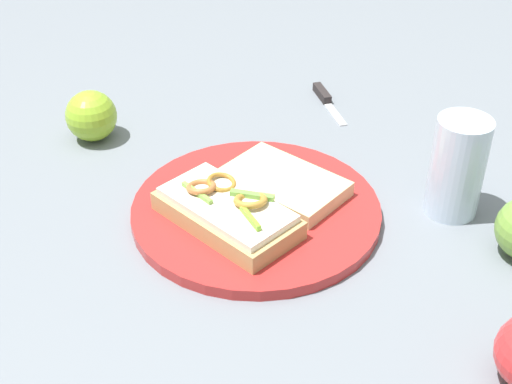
% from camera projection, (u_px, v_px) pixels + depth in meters
% --- Properties ---
extents(ground_plane, '(2.00, 2.00, 0.00)m').
position_uv_depth(ground_plane, '(256.00, 215.00, 0.86)').
color(ground_plane, slate).
rests_on(ground_plane, ground).
extents(plate, '(0.30, 0.30, 0.01)m').
position_uv_depth(plate, '(256.00, 210.00, 0.86)').
color(plate, '#B22A28').
rests_on(plate, ground_plane).
extents(sandwich, '(0.17, 0.19, 0.04)m').
position_uv_depth(sandwich, '(227.00, 211.00, 0.81)').
color(sandwich, tan).
rests_on(sandwich, plate).
extents(bread_slice_side, '(0.15, 0.17, 0.02)m').
position_uv_depth(bread_slice_side, '(283.00, 183.00, 0.87)').
color(bread_slice_side, '#DFC18A').
rests_on(bread_slice_side, plate).
extents(apple_2, '(0.08, 0.08, 0.07)m').
position_uv_depth(apple_2, '(91.00, 116.00, 0.99)').
color(apple_2, '#8AB62B').
rests_on(apple_2, ground_plane).
extents(drinking_glass, '(0.06, 0.06, 0.12)m').
position_uv_depth(drinking_glass, '(457.00, 167.00, 0.83)').
color(drinking_glass, silver).
rests_on(drinking_glass, ground_plane).
extents(knife, '(0.11, 0.06, 0.01)m').
position_uv_depth(knife, '(326.00, 99.00, 1.09)').
color(knife, silver).
rests_on(knife, ground_plane).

